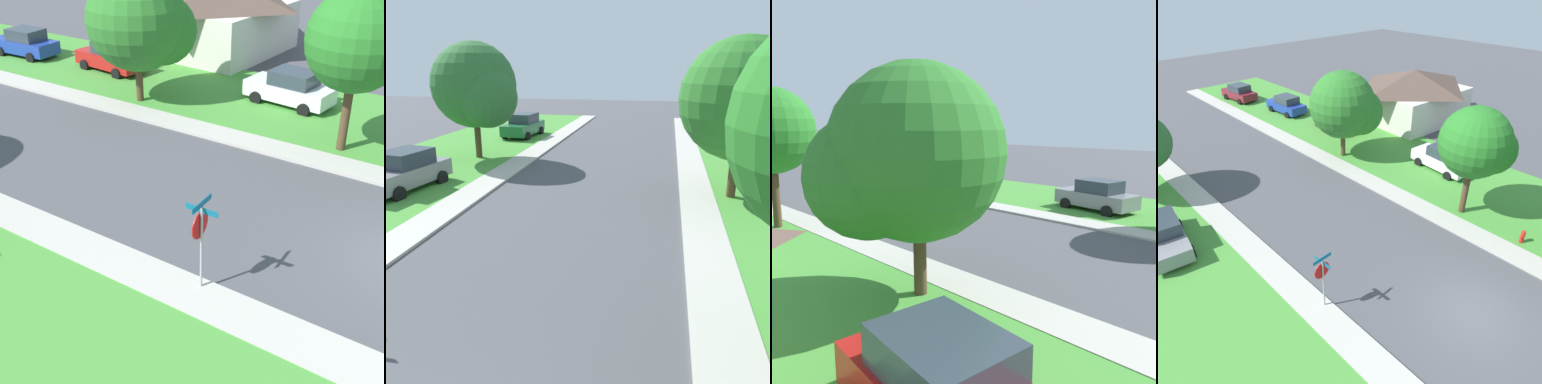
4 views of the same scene
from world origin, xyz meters
TOP-DOWN VIEW (x-y plane):
  - sidewalk_east at (4.70, 12.00)m, footprint 1.40×56.00m
  - lawn_east at (9.40, 12.00)m, footprint 8.00×56.00m
  - sidewalk_west at (-4.70, 12.00)m, footprint 1.40×56.00m
  - stop_sign_far_corner at (-4.31, 4.57)m, footprint 0.92×0.92m
  - car_white_near_corner at (9.71, 8.31)m, footprint 2.36×4.46m
  - car_red_driveway_right at (9.10, 19.24)m, footprint 2.36×4.46m
  - car_blue_across_road at (8.47, 25.81)m, footprint 2.15×4.36m
  - tree_sidewalk_mid at (6.31, 14.58)m, footprint 5.13×4.77m
  - tree_sidewalk_far at (6.29, 4.23)m, footprint 4.17×3.88m
  - house_right_setback at (16.29, 16.32)m, footprint 9.38×8.24m

SIDE VIEW (x-z plane):
  - lawn_east at x=9.40m, z-range 0.00..0.08m
  - sidewalk_east at x=4.70m, z-range 0.00..0.10m
  - sidewalk_west at x=-4.70m, z-range 0.00..0.10m
  - car_white_near_corner at x=9.71m, z-range -0.01..1.75m
  - car_red_driveway_right at x=9.10m, z-range -0.01..1.75m
  - car_blue_across_road at x=8.47m, z-range -0.01..1.75m
  - stop_sign_far_corner at x=-4.31m, z-range 0.50..3.27m
  - house_right_setback at x=16.29m, z-range 0.08..4.68m
  - tree_sidewalk_mid at x=6.31m, z-range 0.66..7.07m
  - tree_sidewalk_far at x=6.29m, z-range 1.13..7.56m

